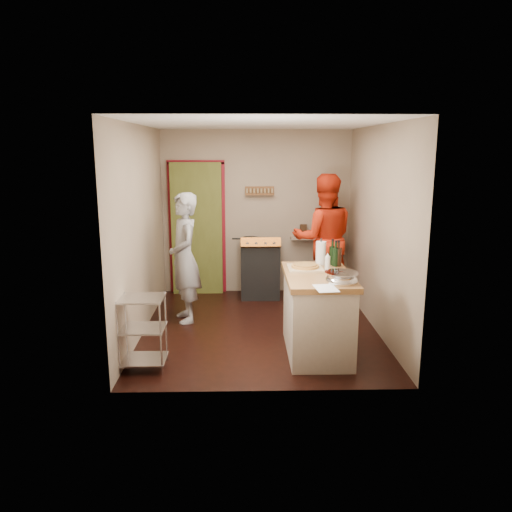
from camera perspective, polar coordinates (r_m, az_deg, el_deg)
The scene contains 10 objects.
floor at distance 6.63m, azimuth 0.43°, elevation -8.18°, with size 3.50×3.50×0.00m, color black.
back_wall at distance 8.09m, azimuth -4.51°, elevation 3.80°, with size 3.00×0.44×2.60m.
left_wall at distance 6.42m, azimuth -13.06°, elevation 2.85°, with size 0.04×3.50×2.60m, color gray.
right_wall at distance 6.52m, azimuth 13.76°, elevation 2.94°, with size 0.04×3.50×2.60m, color gray.
ceiling at distance 6.22m, azimuth 0.47°, elevation 14.97°, with size 3.00×3.50×0.02m, color white.
stove at distance 7.86m, azimuth 0.45°, elevation -1.48°, with size 0.60×0.63×1.00m.
wire_shelving at distance 5.46m, azimuth -12.84°, elevation -8.17°, with size 0.48×0.40×0.80m.
island at distance 5.75m, azimuth 7.05°, elevation -6.31°, with size 0.73×1.38×1.25m.
person_stripe at distance 6.74m, azimuth -8.18°, elevation -0.23°, with size 0.64×0.42×1.75m, color #B7B6BB.
person_red at distance 7.59m, azimuth 7.73°, elevation 1.96°, with size 0.95×0.74×1.95m, color red.
Camera 1 is at (-0.20, -6.21, 2.31)m, focal length 35.00 mm.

